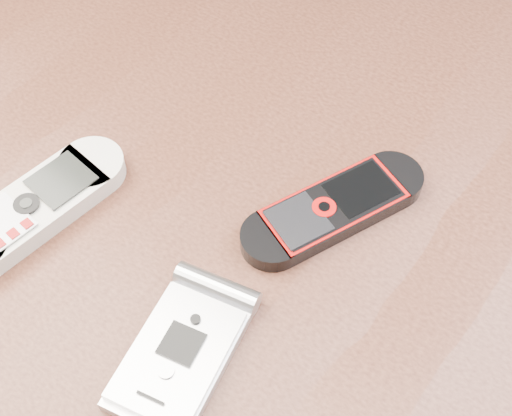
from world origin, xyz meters
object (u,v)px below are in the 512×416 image
Objects in this scene: table at (251,287)px; nokia_white at (36,206)px; motorola_razr at (180,353)px; nokia_black_red at (334,208)px.

nokia_white is (-0.12, -0.09, 0.11)m from table.
motorola_razr is at bearing -74.99° from table.
nokia_black_red is at bearing 43.54° from nokia_white.
table is 0.13m from nokia_black_red.
table is 0.19m from nokia_white.
nokia_white is at bearing -144.12° from table.
nokia_white reaches higher than nokia_black_red.
nokia_white reaches higher than table.
nokia_white is at bearing 159.25° from motorola_razr.
motorola_razr is (-0.02, -0.15, 0.00)m from nokia_black_red.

